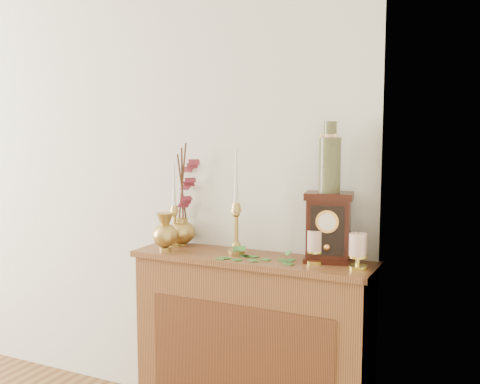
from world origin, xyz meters
The scene contains 10 objects.
console_shelf centered at (1.40, 2.10, 0.44)m, with size 1.24×0.34×0.93m.
candlestick_left centered at (0.92, 2.14, 1.08)m, with size 0.08×0.08×0.45m.
candlestick_center centered at (1.31, 2.10, 1.11)m, with size 0.09×0.09×0.54m.
bud_vase centered at (0.95, 2.00, 1.03)m, with size 0.13×0.13×0.20m.
ginger_jar centered at (0.96, 2.21, 1.18)m, with size 0.23×0.24×0.56m.
pillar_candle_left centered at (1.73, 2.10, 1.02)m, with size 0.09×0.09×0.17m.
pillar_candle_right centered at (1.94, 2.08, 1.02)m, with size 0.09×0.09×0.17m.
ivy_garland centered at (1.47, 2.04, 0.94)m, with size 0.40×0.16×0.07m.
mantel_clock centered at (1.78, 2.15, 1.09)m, with size 0.25×0.20×0.33m.
ceramic_vase centered at (1.78, 2.16, 1.41)m, with size 0.10×0.10×0.34m.
Camera 1 is at (2.54, -0.40, 1.57)m, focal length 42.00 mm.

